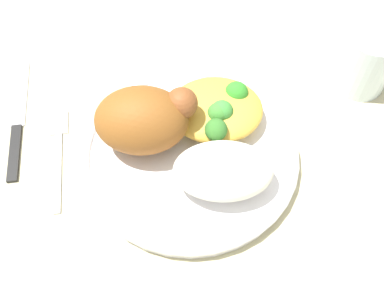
% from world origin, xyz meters
% --- Properties ---
extents(ground_plane, '(2.00, 2.00, 0.00)m').
position_xyz_m(ground_plane, '(0.00, 0.00, 0.00)').
color(ground_plane, '#C0B991').
extents(plate, '(0.25, 0.25, 0.02)m').
position_xyz_m(plate, '(0.00, 0.00, 0.01)').
color(plate, white).
rests_on(plate, ground_plane).
extents(roasted_chicken, '(0.11, 0.08, 0.07)m').
position_xyz_m(roasted_chicken, '(-0.05, 0.01, 0.06)').
color(roasted_chicken, brown).
rests_on(roasted_chicken, plate).
extents(rice_pile, '(0.11, 0.07, 0.05)m').
position_xyz_m(rice_pile, '(0.03, -0.04, 0.04)').
color(rice_pile, white).
rests_on(rice_pile, plate).
extents(mac_cheese_with_broccoli, '(0.11, 0.10, 0.04)m').
position_xyz_m(mac_cheese_with_broccoli, '(0.03, 0.04, 0.04)').
color(mac_cheese_with_broccoli, gold).
rests_on(mac_cheese_with_broccoli, plate).
extents(fork, '(0.03, 0.14, 0.01)m').
position_xyz_m(fork, '(-0.16, 0.01, 0.00)').
color(fork, silver).
rests_on(fork, ground_plane).
extents(knife, '(0.04, 0.19, 0.01)m').
position_xyz_m(knife, '(-0.21, 0.05, 0.00)').
color(knife, black).
rests_on(knife, ground_plane).
extents(water_glass, '(0.07, 0.07, 0.08)m').
position_xyz_m(water_glass, '(0.22, 0.12, 0.04)').
color(water_glass, silver).
rests_on(water_glass, ground_plane).
extents(napkin, '(0.10, 0.13, 0.00)m').
position_xyz_m(napkin, '(0.18, -0.10, 0.00)').
color(napkin, white).
rests_on(napkin, ground_plane).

